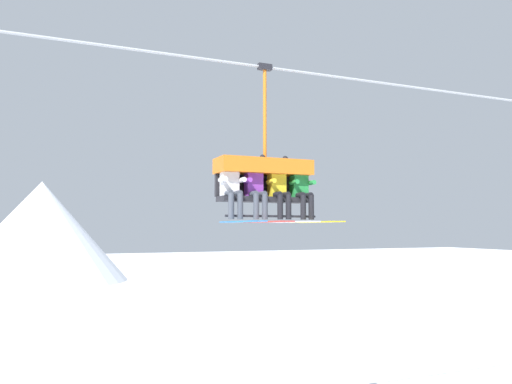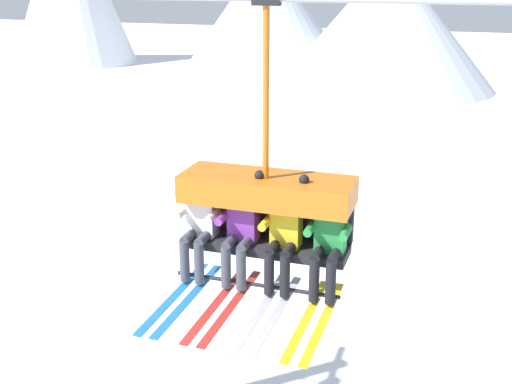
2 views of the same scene
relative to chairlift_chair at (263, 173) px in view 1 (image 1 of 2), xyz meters
name	(u,v)px [view 1 (image 1 of 2)]	position (x,y,z in m)	size (l,w,h in m)	color
mountain_peak_east	(41,231)	(-4.61, 46.31, -1.41)	(17.37, 17.37, 10.18)	silver
lift_cable	(307,73)	(0.96, -0.07, 2.13)	(18.02, 0.05, 0.05)	#9EA3A8
chairlift_chair	(263,173)	(0.00, 0.00, 0.00)	(1.90, 0.74, 3.07)	#232328
skier_white	(232,187)	(-0.74, -0.22, -0.31)	(0.46, 1.70, 1.23)	silver
skier_purple	(256,187)	(-0.24, -0.21, -0.29)	(0.48, 1.70, 1.34)	purple
skier_yellow	(280,188)	(0.25, -0.21, -0.29)	(0.48, 1.70, 1.34)	yellow
skier_green	(302,189)	(0.74, -0.22, -0.31)	(0.46, 1.70, 1.23)	#23843D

